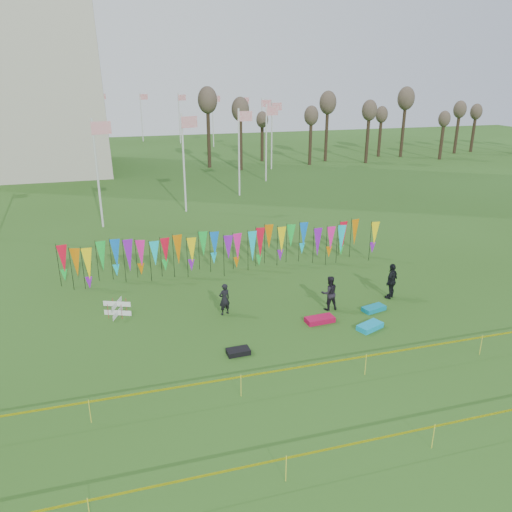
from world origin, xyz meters
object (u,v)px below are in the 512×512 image
object	(u,v)px
person_right	(392,281)
kite_bag_black	(238,352)
kite_bag_teal	(374,308)
box_kite	(117,308)
person_left	(224,299)
kite_bag_turquoise	(370,326)
kite_bag_red	(320,320)
person_mid	(329,293)

from	to	relation	value
person_right	kite_bag_black	bearing A→B (deg)	-15.80
kite_bag_black	kite_bag_teal	distance (m)	7.66
box_kite	person_left	xyz separation A→B (m)	(4.96, -1.29, 0.42)
person_left	kite_bag_turquoise	bearing A→B (deg)	133.96
person_left	person_right	world-z (taller)	person_right
person_right	box_kite	bearing A→B (deg)	-43.00
person_left	kite_bag_black	distance (m)	3.79
person_right	kite_bag_teal	world-z (taller)	person_right
kite_bag_turquoise	kite_bag_red	xyz separation A→B (m)	(-1.93, 1.25, 0.00)
box_kite	kite_bag_turquoise	xyz separation A→B (m)	(10.98, -4.58, -0.26)
person_mid	kite_bag_black	world-z (taller)	person_mid
person_mid	kite_bag_turquoise	size ratio (longest dim) A/B	1.43
person_left	kite_bag_teal	world-z (taller)	person_left
person_right	kite_bag_turquoise	xyz separation A→B (m)	(-2.63, -2.73, -0.82)
person_left	kite_bag_turquoise	size ratio (longest dim) A/B	1.30
person_mid	kite_bag_red	bearing A→B (deg)	51.08
person_left	kite_bag_teal	bearing A→B (deg)	149.43
kite_bag_black	kite_bag_teal	xyz separation A→B (m)	(7.38, 2.05, 0.00)
person_left	kite_bag_teal	size ratio (longest dim) A/B	1.37
person_mid	kite_bag_red	size ratio (longest dim) A/B	1.29
person_left	person_mid	size ratio (longest dim) A/B	0.91
kite_bag_turquoise	box_kite	bearing A→B (deg)	157.38
kite_bag_turquoise	kite_bag_teal	bearing A→B (deg)	56.26
kite_bag_teal	person_left	bearing A→B (deg)	166.84
box_kite	kite_bag_black	xyz separation A→B (m)	(4.69, -5.00, -0.27)
box_kite	person_right	distance (m)	13.75
person_left	kite_bag_turquoise	xyz separation A→B (m)	(6.02, -3.29, -0.67)
person_right	kite_bag_red	xyz separation A→B (m)	(-4.56, -1.47, -0.82)
kite_bag_turquoise	kite_bag_teal	distance (m)	1.95
person_mid	kite_bag_black	bearing A→B (deg)	28.84
person_right	kite_bag_red	size ratio (longest dim) A/B	1.40
kite_bag_turquoise	kite_bag_red	bearing A→B (deg)	147.07
kite_bag_black	kite_bag_teal	size ratio (longest dim) A/B	0.82
kite_bag_red	kite_bag_teal	distance (m)	3.04
box_kite	kite_bag_black	distance (m)	6.86
person_mid	person_right	size ratio (longest dim) A/B	0.93
person_left	box_kite	bearing A→B (deg)	-31.99
box_kite	kite_bag_turquoise	bearing A→B (deg)	-22.62
person_right	kite_bag_turquoise	distance (m)	3.88
person_left	kite_bag_black	bearing A→B (deg)	68.39
kite_bag_turquoise	kite_bag_red	size ratio (longest dim) A/B	0.90
box_kite	kite_bag_red	bearing A→B (deg)	-20.17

